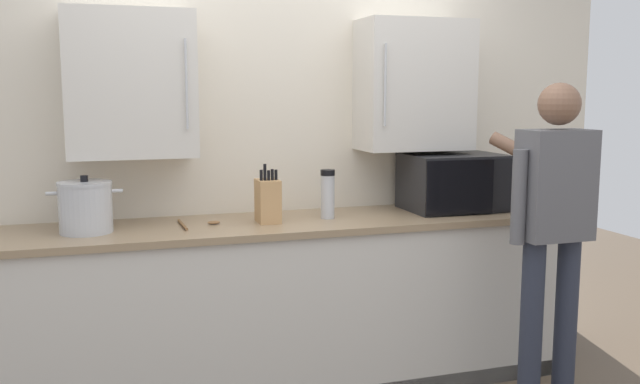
# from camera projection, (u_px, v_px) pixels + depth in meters

# --- Properties ---
(back_wall_tiled) EXTENTS (4.13, 0.44, 2.80)m
(back_wall_tiled) POSITION_uv_depth(u_px,v_px,m) (274.00, 118.00, 3.82)
(back_wall_tiled) COLOR beige
(back_wall_tiled) RESTS_ON ground_plane
(counter_unit) EXTENTS (2.97, 0.64, 0.92)m
(counter_unit) POSITION_uv_depth(u_px,v_px,m) (290.00, 305.00, 3.66)
(counter_unit) COLOR beige
(counter_unit) RESTS_ON ground_plane
(microwave_oven) EXTENTS (0.55, 0.43, 0.32)m
(microwave_oven) POSITION_uv_depth(u_px,v_px,m) (450.00, 182.00, 3.90)
(microwave_oven) COLOR black
(microwave_oven) RESTS_ON counter_unit
(thermos_flask) EXTENTS (0.08, 0.08, 0.26)m
(thermos_flask) POSITION_uv_depth(u_px,v_px,m) (328.00, 194.00, 3.64)
(thermos_flask) COLOR #B7BABF
(thermos_flask) RESTS_ON counter_unit
(wooden_spoon) EXTENTS (0.20, 0.25, 0.02)m
(wooden_spoon) POSITION_uv_depth(u_px,v_px,m) (198.00, 224.00, 3.46)
(wooden_spoon) COLOR brown
(wooden_spoon) RESTS_ON counter_unit
(stock_pot) EXTENTS (0.35, 0.25, 0.28)m
(stock_pot) POSITION_uv_depth(u_px,v_px,m) (86.00, 207.00, 3.27)
(stock_pot) COLOR #B7BABF
(stock_pot) RESTS_ON counter_unit
(knife_block) EXTENTS (0.11, 0.15, 0.31)m
(knife_block) POSITION_uv_depth(u_px,v_px,m) (268.00, 201.00, 3.53)
(knife_block) COLOR tan
(knife_block) RESTS_ON counter_unit
(person_figure) EXTENTS (0.44, 0.52, 1.63)m
(person_figure) POSITION_uv_depth(u_px,v_px,m) (552.00, 219.00, 3.31)
(person_figure) COLOR #282D3D
(person_figure) RESTS_ON ground_plane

